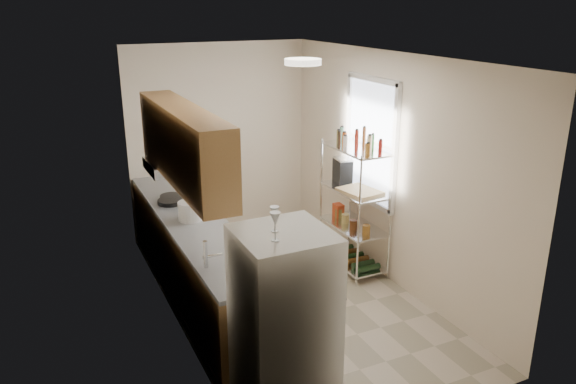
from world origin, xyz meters
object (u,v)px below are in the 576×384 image
at_px(frying_pan_large, 170,202).
at_px(espresso_machine, 343,170).
at_px(rice_cooker, 190,211).
at_px(refrigerator, 284,331).
at_px(cutting_board, 360,191).

bearing_deg(frying_pan_large, espresso_machine, -21.97).
xyz_separation_m(rice_cooker, espresso_machine, (1.96, 0.18, 0.16)).
height_order(rice_cooker, espresso_machine, espresso_machine).
height_order(frying_pan_large, espresso_machine, espresso_machine).
bearing_deg(refrigerator, cutting_board, 45.86).
height_order(rice_cooker, frying_pan_large, rice_cooker).
distance_m(refrigerator, frying_pan_large, 2.79).
height_order(refrigerator, espresso_machine, refrigerator).
distance_m(cutting_board, espresso_machine, 0.48).
relative_size(cutting_board, espresso_machine, 1.59).
bearing_deg(cutting_board, rice_cooker, 171.84).
xyz_separation_m(refrigerator, rice_cooker, (-0.07, 2.19, 0.21)).
distance_m(refrigerator, cutting_board, 2.68).
relative_size(frying_pan_large, espresso_machine, 0.98).
height_order(refrigerator, rice_cooker, refrigerator).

